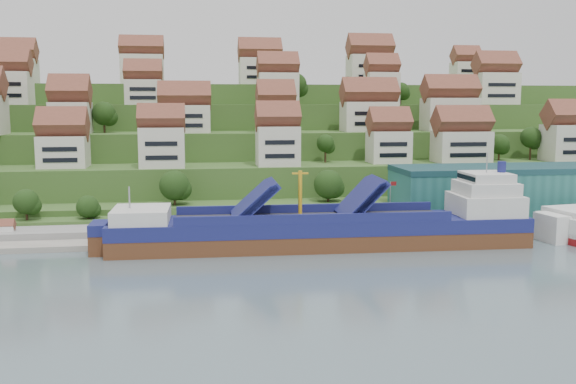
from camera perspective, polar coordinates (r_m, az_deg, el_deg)
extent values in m
plane|color=slate|center=(114.82, 1.87, -4.89)|extent=(300.00, 300.00, 0.00)
cube|color=gray|center=(133.67, 9.18, -2.68)|extent=(180.00, 14.00, 2.20)
cube|color=#2D4C1E|center=(198.56, -2.58, 1.12)|extent=(260.00, 128.00, 4.00)
cube|color=#2D4C1E|center=(203.13, -2.73, 2.26)|extent=(260.00, 118.00, 11.00)
cube|color=#2D4C1E|center=(210.75, -2.96, 3.42)|extent=(260.00, 102.00, 18.00)
cube|color=#2D4C1E|center=(218.46, -3.17, 4.50)|extent=(260.00, 86.00, 25.00)
cube|color=#2D4C1E|center=(227.25, -3.39, 5.39)|extent=(260.00, 68.00, 31.00)
cube|color=beige|center=(153.85, -19.32, 3.41)|extent=(10.55, 8.57, 7.10)
cube|color=beige|center=(147.37, -11.13, 3.90)|extent=(10.02, 7.03, 9.02)
cube|color=beige|center=(148.99, -0.92, 4.10)|extent=(9.67, 7.62, 9.11)
cube|color=beige|center=(158.40, 8.93, 3.98)|extent=(9.61, 7.73, 7.68)
cube|color=beige|center=(163.19, 15.14, 3.89)|extent=(13.03, 8.26, 7.58)
cube|color=beige|center=(176.19, 23.82, 4.01)|extent=(12.84, 8.31, 9.07)
cube|color=beige|center=(167.83, -18.75, 6.26)|extent=(9.36, 8.98, 7.66)
cube|color=beige|center=(165.48, -9.16, 6.43)|extent=(12.63, 7.90, 6.94)
cube|color=beige|center=(164.68, -1.11, 6.51)|extent=(9.19, 8.56, 6.86)
cube|color=beige|center=(172.07, 7.20, 6.66)|extent=(14.03, 8.36, 7.77)
cube|color=beige|center=(179.44, 14.17, 6.70)|extent=(14.10, 8.18, 8.80)
cube|color=beige|center=(184.67, -23.40, 8.45)|extent=(10.11, 7.86, 8.54)
cube|color=beige|center=(179.88, -12.70, 8.64)|extent=(9.71, 7.30, 6.69)
cube|color=beige|center=(181.69, -0.91, 9.15)|extent=(10.93, 7.79, 8.74)
cube|color=beige|center=(187.29, 8.32, 9.08)|extent=(8.90, 7.14, 9.05)
cube|color=beige|center=(202.44, 17.93, 8.72)|extent=(12.09, 8.47, 9.27)
cube|color=beige|center=(206.51, -23.03, 9.83)|extent=(11.60, 8.03, 7.21)
cube|color=beige|center=(199.06, -12.83, 10.56)|extent=(12.37, 7.51, 8.68)
cube|color=beige|center=(201.10, -2.51, 10.65)|extent=(12.64, 8.15, 8.15)
cube|color=beige|center=(206.29, 7.27, 10.68)|extent=(13.49, 8.73, 9.32)
cube|color=beige|center=(219.76, 15.49, 10.07)|extent=(8.48, 7.05, 7.60)
ellipsoid|color=#214015|center=(140.47, 3.61, 0.68)|extent=(6.40, 6.40, 6.40)
ellipsoid|color=#214015|center=(137.56, -10.07, 0.58)|extent=(6.38, 6.38, 6.38)
ellipsoid|color=#214015|center=(171.91, 18.27, 4.06)|extent=(5.07, 5.07, 5.07)
ellipsoid|color=#214015|center=(175.82, 20.79, 4.56)|extent=(5.37, 5.37, 5.37)
ellipsoid|color=#214015|center=(157.43, 3.35, 4.35)|extent=(4.37, 4.37, 4.37)
ellipsoid|color=#214015|center=(182.54, 13.00, 7.12)|extent=(5.52, 5.52, 5.52)
ellipsoid|color=#214015|center=(172.97, -20.03, 6.36)|extent=(5.77, 5.77, 5.77)
ellipsoid|color=#214015|center=(169.56, -16.05, 6.72)|extent=(5.97, 5.97, 5.97)
ellipsoid|color=#214015|center=(185.78, 0.66, 9.53)|extent=(6.58, 6.58, 6.58)
ellipsoid|color=#214015|center=(193.43, 7.41, 9.11)|extent=(5.46, 5.46, 5.46)
ellipsoid|color=#214015|center=(194.02, 10.00, 8.83)|extent=(5.12, 5.12, 5.12)
ellipsoid|color=#214015|center=(134.44, -22.26, -0.80)|extent=(4.93, 4.93, 4.93)
ellipsoid|color=#214015|center=(132.34, -17.39, -1.26)|extent=(4.45, 4.45, 4.45)
cube|color=#266761|center=(147.34, 20.94, 0.27)|extent=(60.00, 15.00, 10.00)
cylinder|color=gray|center=(127.52, 9.06, -0.87)|extent=(0.16, 0.16, 8.00)
cube|color=maroon|center=(127.21, 9.35, 0.74)|extent=(1.20, 0.05, 0.80)
cube|color=white|center=(128.38, -23.62, -3.24)|extent=(2.40, 2.20, 2.20)
cube|color=#57301A|center=(114.58, 2.96, -4.41)|extent=(74.17, 13.37, 4.74)
cube|color=navy|center=(113.96, 2.97, -2.91)|extent=(74.17, 13.48, 2.46)
cube|color=silver|center=(112.51, -12.91, -2.01)|extent=(9.76, 11.05, 2.46)
cube|color=#262628|center=(113.43, 2.04, -2.32)|extent=(47.61, 10.94, 0.28)
cube|color=navy|center=(111.77, -3.24, -0.80)|extent=(7.38, 10.65, 6.55)
cube|color=navy|center=(114.53, 6.26, -0.63)|extent=(7.02, 10.64, 6.92)
cylinder|color=gold|center=(112.49, 1.09, -0.25)|extent=(0.68, 0.68, 8.53)
cube|color=silver|center=(122.31, 17.12, -1.06)|extent=(11.66, 11.10, 3.79)
cube|color=silver|center=(121.89, 17.18, 0.34)|extent=(9.73, 9.92, 2.37)
cube|color=silver|center=(121.66, 17.22, 1.27)|extent=(7.81, 8.73, 1.71)
cylinder|color=navy|center=(122.66, 18.46, 2.12)|extent=(1.56, 1.56, 2.08)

